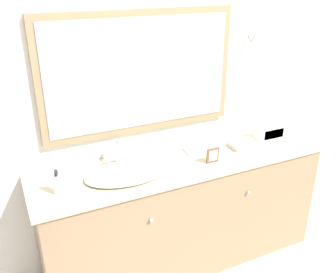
{
  "coord_description": "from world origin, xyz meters",
  "views": [
    {
      "loc": [
        -1.09,
        -1.74,
        2.06
      ],
      "look_at": [
        -0.13,
        0.27,
        1.07
      ],
      "focal_mm": 40.0,
      "sensor_mm": 36.0,
      "label": 1
    }
  ],
  "objects_px": {
    "sink_basin": "(127,172)",
    "picture_frame": "(213,155)",
    "appliance_box": "(269,132)",
    "soap_bottle": "(57,184)"
  },
  "relations": [
    {
      "from": "sink_basin",
      "to": "picture_frame",
      "type": "distance_m",
      "value": 0.59
    },
    {
      "from": "appliance_box",
      "to": "picture_frame",
      "type": "xyz_separation_m",
      "value": [
        -0.61,
        -0.16,
        -0.0
      ]
    },
    {
      "from": "soap_bottle",
      "to": "sink_basin",
      "type": "bearing_deg",
      "value": 4.13
    },
    {
      "from": "picture_frame",
      "to": "appliance_box",
      "type": "bearing_deg",
      "value": 14.29
    },
    {
      "from": "sink_basin",
      "to": "soap_bottle",
      "type": "distance_m",
      "value": 0.44
    },
    {
      "from": "soap_bottle",
      "to": "picture_frame",
      "type": "relative_size",
      "value": 1.47
    },
    {
      "from": "sink_basin",
      "to": "soap_bottle",
      "type": "relative_size",
      "value": 3.57
    },
    {
      "from": "sink_basin",
      "to": "picture_frame",
      "type": "height_order",
      "value": "sink_basin"
    },
    {
      "from": "sink_basin",
      "to": "picture_frame",
      "type": "bearing_deg",
      "value": -9.02
    },
    {
      "from": "sink_basin",
      "to": "appliance_box",
      "type": "xyz_separation_m",
      "value": [
        1.19,
        0.06,
        0.04
      ]
    }
  ]
}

